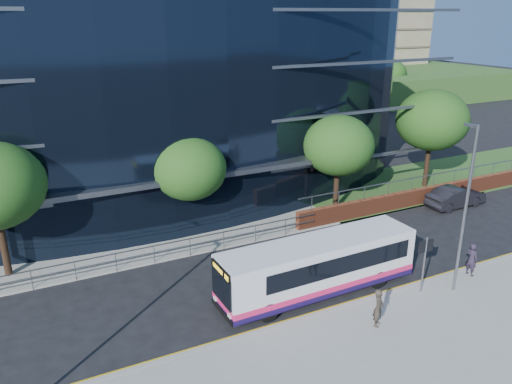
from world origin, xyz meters
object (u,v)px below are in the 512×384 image
streetlight_east (466,206)px  parked_car (456,197)px  tree_far_b (189,169)px  tree_dist_e (307,78)px  street_sign (425,253)px  pedestrian (472,259)px  tree_dist_f (392,73)px  tree_far_c (339,146)px  city_bus (320,265)px  tree_far_d (432,120)px  pedestrian_b (378,308)px

streetlight_east → parked_car: streetlight_east is taller
tree_far_b → parked_car: size_ratio=1.37×
tree_dist_e → street_sign: bearing=-115.1°
streetlight_east → pedestrian: streetlight_east is taller
tree_dist_f → street_sign: bearing=-129.2°
tree_far_c → parked_car: 9.23m
tree_dist_e → city_bus: bearing=-121.2°
tree_far_b → tree_dist_f: same height
tree_far_c → parked_car: tree_far_c is taller
tree_far_d → tree_dist_e: size_ratio=1.14×
pedestrian_b → tree_far_b: bearing=66.0°
tree_far_c → tree_far_d: (9.00, 1.00, 0.65)m
street_sign → tree_far_b: tree_far_b is taller
parked_car → tree_dist_e: bearing=-16.4°
parked_car → pedestrian_b: 16.51m
tree_far_d → city_bus: (-15.75, -9.28, -3.77)m
street_sign → pedestrian: street_sign is taller
street_sign → tree_dist_e: (19.50, 41.59, 2.39)m
street_sign → pedestrian_b: street_sign is taller
pedestrian → parked_car: bearing=-45.5°
street_sign → tree_far_d: size_ratio=0.38×
city_bus → pedestrian_b: size_ratio=5.88×
tree_far_b → tree_far_d: 19.03m
street_sign → tree_far_c: bearing=76.7°
tree_far_b → city_bus: size_ratio=0.61×
pedestrian_b → street_sign: bearing=-22.4°
streetlight_east → pedestrian: (1.85, 0.67, -3.42)m
tree_dist_f → pedestrian: 54.18m
tree_dist_f → pedestrian_b: size_ratio=3.56×
tree_far_b → streetlight_east: (9.00, -11.67, 0.23)m
pedestrian → pedestrian_b: size_ratio=1.02×
parked_car → street_sign: bearing=124.7°
tree_far_c → city_bus: tree_far_c is taller
parked_car → pedestrian_b: bearing=120.8°
tree_far_c → tree_far_b: bearing=177.1°
street_sign → city_bus: street_sign is taller
tree_far_d → tree_dist_f: (24.00, 32.00, -0.98)m
city_bus → parked_car: size_ratio=2.26×
city_bus → tree_far_d: bearing=29.4°
tree_far_c → pedestrian_b: (-6.14, -11.84, -3.54)m
tree_far_d → tree_dist_f: 40.01m
city_bus → tree_far_c: bearing=49.7°
tree_far_d → city_bus: 18.66m
pedestrian_b → tree_far_c: bearing=21.2°
tree_far_c → city_bus: (-6.75, -8.28, -3.11)m
street_sign → tree_far_c: 11.14m
pedestrian → tree_far_b: bearing=42.3°
city_bus → pedestrian: 7.93m
streetlight_east → tree_dist_e: bearing=66.9°
tree_far_b → pedestrian_b: bearing=-72.6°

